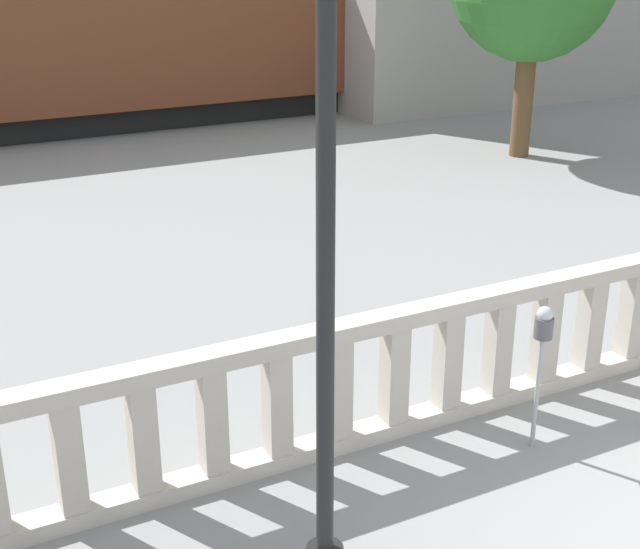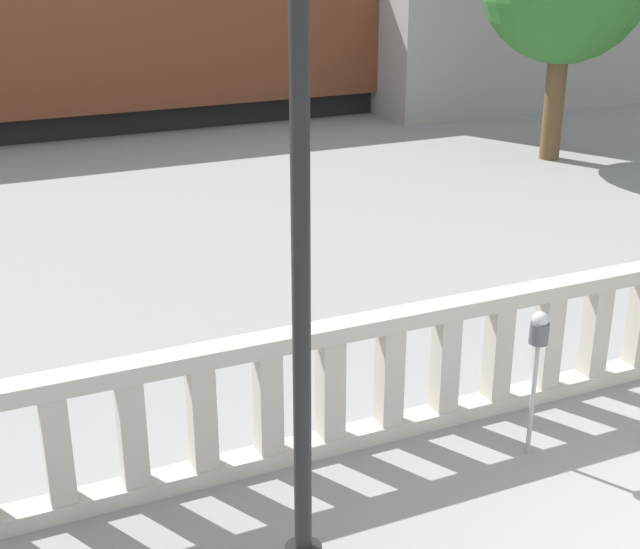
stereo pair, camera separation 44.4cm
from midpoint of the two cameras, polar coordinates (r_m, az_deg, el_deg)
balustrade at (r=8.31m, az=11.21°, el=-5.25°), size 12.65×0.24×1.20m
lamppost at (r=5.17m, az=1.20°, el=13.42°), size 0.35×0.35×5.97m
parking_meter at (r=7.63m, az=15.43°, el=-4.23°), size 0.16×0.16×1.34m
train_near at (r=20.99m, az=-13.80°, el=13.91°), size 18.63×3.17×3.87m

